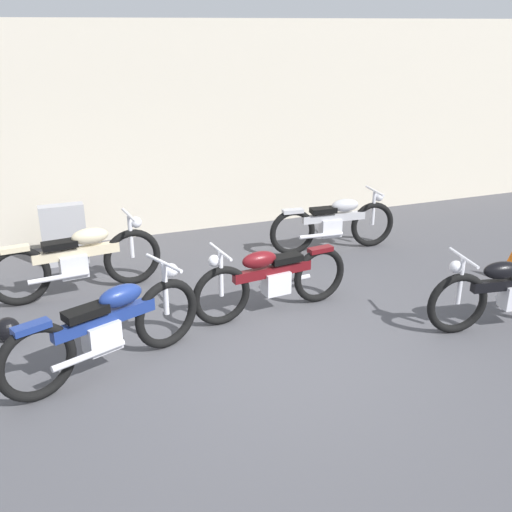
# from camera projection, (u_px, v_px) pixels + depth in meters

# --- Properties ---
(ground_plane) EXTENTS (40.00, 40.00, 0.00)m
(ground_plane) POSITION_uv_depth(u_px,v_px,m) (273.00, 351.00, 6.40)
(ground_plane) COLOR #47474C
(building_wall) EXTENTS (18.00, 0.30, 3.38)m
(building_wall) POSITION_uv_depth(u_px,v_px,m) (171.00, 130.00, 9.60)
(building_wall) COLOR beige
(building_wall) RESTS_ON ground_plane
(stone_marker) EXTENTS (0.62, 0.21, 0.90)m
(stone_marker) POSITION_uv_depth(u_px,v_px,m) (64.00, 235.00, 8.59)
(stone_marker) COLOR #9E9EA3
(stone_marker) RESTS_ON ground_plane
(helmet) EXTENTS (0.27, 0.27, 0.27)m
(helmet) POSITION_uv_depth(u_px,v_px,m) (8.00, 329.00, 6.59)
(helmet) COLOR black
(helmet) RESTS_ON ground_plane
(motorcycle_maroon) EXTENTS (2.06, 0.58, 0.93)m
(motorcycle_maroon) POSITION_uv_depth(u_px,v_px,m) (271.00, 279.00, 7.12)
(motorcycle_maroon) COLOR black
(motorcycle_maroon) RESTS_ON ground_plane
(motorcycle_blue) EXTENTS (2.10, 1.03, 1.00)m
(motorcycle_blue) POSITION_uv_depth(u_px,v_px,m) (108.00, 328.00, 5.90)
(motorcycle_blue) COLOR black
(motorcycle_blue) RESTS_ON ground_plane
(motorcycle_cream) EXTENTS (2.20, 0.62, 0.99)m
(motorcycle_cream) POSITION_uv_depth(u_px,v_px,m) (79.00, 260.00, 7.60)
(motorcycle_cream) COLOR black
(motorcycle_cream) RESTS_ON ground_plane
(motorcycle_silver) EXTENTS (2.05, 0.57, 0.92)m
(motorcycle_silver) POSITION_uv_depth(u_px,v_px,m) (334.00, 223.00, 9.11)
(motorcycle_silver) COLOR black
(motorcycle_silver) RESTS_ON ground_plane
(motorcycle_black) EXTENTS (2.07, 0.59, 0.93)m
(motorcycle_black) POSITION_uv_depth(u_px,v_px,m) (511.00, 291.00, 6.77)
(motorcycle_black) COLOR black
(motorcycle_black) RESTS_ON ground_plane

